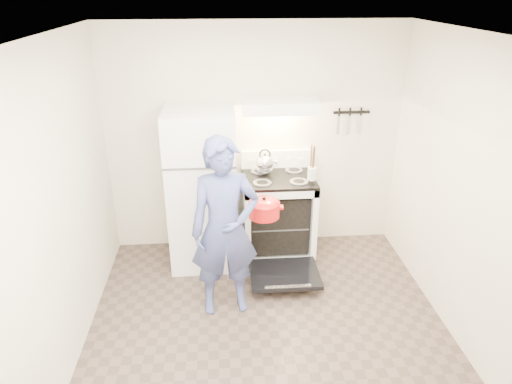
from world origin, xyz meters
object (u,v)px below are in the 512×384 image
at_px(stove_body, 278,218).
at_px(dutch_oven, 264,210).
at_px(person, 225,229).
at_px(refrigerator, 202,189).
at_px(tea_kettle, 265,162).

height_order(stove_body, dutch_oven, dutch_oven).
height_order(stove_body, person, person).
bearing_deg(refrigerator, stove_body, 1.77).
bearing_deg(stove_body, refrigerator, -178.23).
xyz_separation_m(stove_body, person, (-0.59, -0.90, 0.38)).
xyz_separation_m(tea_kettle, dutch_oven, (-0.07, -0.70, -0.22)).
height_order(refrigerator, tea_kettle, refrigerator).
bearing_deg(tea_kettle, stove_body, -34.70).
xyz_separation_m(person, dutch_oven, (0.38, 0.29, 0.03)).
distance_m(stove_body, person, 1.14).
bearing_deg(dutch_oven, tea_kettle, 83.88).
bearing_deg(person, dutch_oven, 30.66).
xyz_separation_m(tea_kettle, person, (-0.45, -0.99, -0.25)).
xyz_separation_m(refrigerator, stove_body, (0.81, 0.02, -0.39)).
xyz_separation_m(refrigerator, person, (0.22, -0.87, -0.01)).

